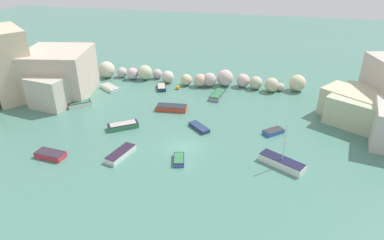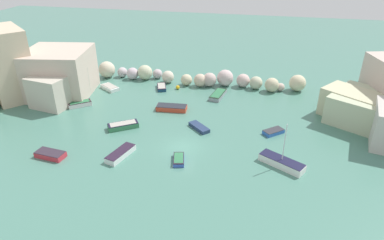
% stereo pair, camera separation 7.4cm
% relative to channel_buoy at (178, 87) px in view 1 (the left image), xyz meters
% --- Properties ---
extents(cove_water, '(160.00, 160.00, 0.00)m').
position_rel_channel_buoy_xyz_m(cove_water, '(4.86, -16.38, -0.31)').
color(cove_water, '#4A7E6E').
rests_on(cove_water, ground).
extents(cliff_headland_left, '(22.64, 22.74, 10.05)m').
position_rel_channel_buoy_xyz_m(cliff_headland_left, '(-21.13, -6.54, 2.91)').
color(cliff_headland_left, beige).
rests_on(cliff_headland_left, ground).
extents(rock_breakwater, '(33.68, 3.73, 2.72)m').
position_rel_channel_buoy_xyz_m(rock_breakwater, '(2.41, 2.77, 0.82)').
color(rock_breakwater, beige).
rests_on(rock_breakwater, ground).
extents(channel_buoy, '(0.62, 0.62, 0.62)m').
position_rel_channel_buoy_xyz_m(channel_buoy, '(0.00, 0.00, 0.00)').
color(channel_buoy, gold).
rests_on(channel_buoy, cove_water).
extents(moored_boat_0, '(3.30, 1.78, 0.63)m').
position_rel_channel_buoy_xyz_m(moored_boat_0, '(-8.49, -21.30, 0.00)').
color(moored_boat_0, '#C12E3B').
rests_on(moored_boat_0, cove_water).
extents(moored_boat_1, '(1.63, 2.52, 0.46)m').
position_rel_channel_buoy_xyz_m(moored_boat_1, '(5.12, -19.12, -0.07)').
color(moored_boat_1, '#3859BA').
rests_on(moored_boat_1, cove_water).
extents(moored_boat_2, '(2.19, 4.35, 0.61)m').
position_rel_channel_buoy_xyz_m(moored_boat_2, '(6.59, -1.52, 0.01)').
color(moored_boat_2, gray).
rests_on(moored_boat_2, cove_water).
extents(moored_boat_3, '(4.81, 3.59, 4.88)m').
position_rel_channel_buoy_xyz_m(moored_boat_3, '(15.62, -17.63, 0.12)').
color(moored_boat_3, white).
rests_on(moored_boat_3, cove_water).
extents(moored_boat_4, '(3.17, 2.91, 0.66)m').
position_rel_channel_buoy_xyz_m(moored_boat_4, '(-11.81, -8.97, 0.03)').
color(moored_boat_4, white).
rests_on(moored_boat_4, cove_water).
extents(moored_boat_5, '(2.26, 3.99, 0.68)m').
position_rel_channel_buoy_xyz_m(moored_boat_5, '(-1.20, -19.57, 0.03)').
color(moored_boat_5, white).
rests_on(moored_boat_5, cove_water).
extents(moored_boat_6, '(3.00, 2.91, 0.45)m').
position_rel_channel_buoy_xyz_m(moored_boat_6, '(5.82, -11.79, -0.09)').
color(moored_boat_6, navy).
rests_on(moored_boat_6, cove_water).
extents(moored_boat_7, '(4.20, 1.89, 0.69)m').
position_rel_channel_buoy_xyz_m(moored_boat_7, '(1.08, -7.39, 0.03)').
color(moored_boat_7, '#C9422B').
rests_on(moored_boat_7, cove_water).
extents(moored_boat_8, '(3.80, 3.17, 0.69)m').
position_rel_channel_buoy_xyz_m(moored_boat_8, '(-3.39, -13.61, 0.05)').
color(moored_boat_8, '#377A50').
rests_on(moored_boat_8, cove_water).
extents(moored_boat_9, '(3.53, 3.07, 0.60)m').
position_rel_channel_buoy_xyz_m(moored_boat_9, '(-10.34, -2.33, -0.02)').
color(moored_boat_9, silver).
rests_on(moored_boat_9, cove_water).
extents(moored_boat_10, '(2.68, 2.58, 0.50)m').
position_rel_channel_buoy_xyz_m(moored_boat_10, '(14.75, -10.95, -0.07)').
color(moored_boat_10, blue).
rests_on(moored_boat_10, cove_water).
extents(moored_boat_11, '(2.19, 3.11, 0.52)m').
position_rel_channel_buoy_xyz_m(moored_boat_11, '(-2.52, -0.37, -0.04)').
color(moored_boat_11, navy).
rests_on(moored_boat_11, cove_water).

